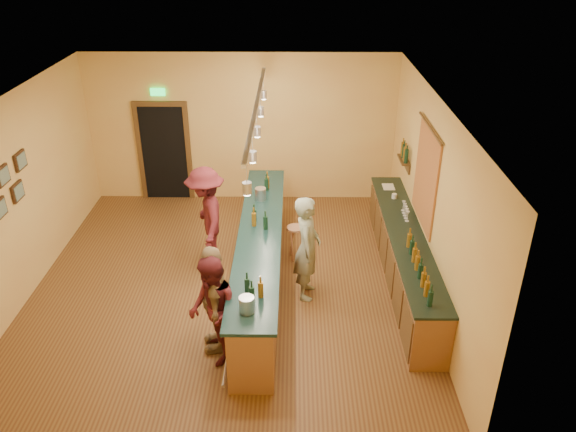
{
  "coord_description": "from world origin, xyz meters",
  "views": [
    {
      "loc": [
        1.09,
        -7.9,
        5.47
      ],
      "look_at": [
        1.01,
        0.2,
        1.24
      ],
      "focal_mm": 35.0,
      "sensor_mm": 36.0,
      "label": 1
    }
  ],
  "objects_px": {
    "customer_c": "(207,217)",
    "customer_a": "(213,311)",
    "back_counter": "(404,256)",
    "customer_b": "(215,298)",
    "bar_stool": "(295,234)",
    "tasting_bar": "(260,255)",
    "bartender": "(307,248)"
  },
  "relations": [
    {
      "from": "customer_a",
      "to": "bar_stool",
      "type": "xyz_separation_m",
      "value": [
        1.13,
        2.68,
        -0.31
      ]
    },
    {
      "from": "bartender",
      "to": "customer_b",
      "type": "xyz_separation_m",
      "value": [
        -1.31,
        -1.3,
        -0.05
      ]
    },
    {
      "from": "tasting_bar",
      "to": "customer_a",
      "type": "bearing_deg",
      "value": -107.24
    },
    {
      "from": "customer_a",
      "to": "customer_b",
      "type": "relative_size",
      "value": 0.96
    },
    {
      "from": "back_counter",
      "to": "customer_b",
      "type": "height_order",
      "value": "customer_b"
    },
    {
      "from": "bartender",
      "to": "customer_a",
      "type": "xyz_separation_m",
      "value": [
        -1.31,
        -1.55,
        -0.08
      ]
    },
    {
      "from": "bartender",
      "to": "customer_b",
      "type": "height_order",
      "value": "bartender"
    },
    {
      "from": "bar_stool",
      "to": "back_counter",
      "type": "bearing_deg",
      "value": -21.82
    },
    {
      "from": "customer_a",
      "to": "bar_stool",
      "type": "height_order",
      "value": "customer_a"
    },
    {
      "from": "customer_b",
      "to": "customer_c",
      "type": "relative_size",
      "value": 0.91
    },
    {
      "from": "back_counter",
      "to": "bartender",
      "type": "relative_size",
      "value": 2.57
    },
    {
      "from": "bar_stool",
      "to": "bartender",
      "type": "bearing_deg",
      "value": -80.74
    },
    {
      "from": "bartender",
      "to": "bar_stool",
      "type": "xyz_separation_m",
      "value": [
        -0.19,
        1.14,
        -0.39
      ]
    },
    {
      "from": "tasting_bar",
      "to": "customer_a",
      "type": "height_order",
      "value": "customer_a"
    },
    {
      "from": "customer_c",
      "to": "bar_stool",
      "type": "bearing_deg",
      "value": 81.23
    },
    {
      "from": "tasting_bar",
      "to": "customer_a",
      "type": "distance_m",
      "value": 1.86
    },
    {
      "from": "back_counter",
      "to": "customer_a",
      "type": "relative_size",
      "value": 2.83
    },
    {
      "from": "customer_b",
      "to": "tasting_bar",
      "type": "bearing_deg",
      "value": 153.13
    },
    {
      "from": "tasting_bar",
      "to": "bar_stool",
      "type": "relative_size",
      "value": 7.98
    },
    {
      "from": "bartender",
      "to": "customer_a",
      "type": "distance_m",
      "value": 2.03
    },
    {
      "from": "back_counter",
      "to": "bar_stool",
      "type": "xyz_separation_m",
      "value": [
        -1.83,
        0.73,
        0.01
      ]
    },
    {
      "from": "tasting_bar",
      "to": "customer_b",
      "type": "height_order",
      "value": "customer_b"
    },
    {
      "from": "back_counter",
      "to": "tasting_bar",
      "type": "distance_m",
      "value": 2.42
    },
    {
      "from": "customer_b",
      "to": "bar_stool",
      "type": "height_order",
      "value": "customer_b"
    },
    {
      "from": "customer_c",
      "to": "customer_a",
      "type": "bearing_deg",
      "value": -4.26
    },
    {
      "from": "back_counter",
      "to": "customer_c",
      "type": "distance_m",
      "value": 3.47
    },
    {
      "from": "back_counter",
      "to": "customer_b",
      "type": "relative_size",
      "value": 2.72
    },
    {
      "from": "customer_a",
      "to": "bar_stool",
      "type": "bearing_deg",
      "value": 136.7
    },
    {
      "from": "back_counter",
      "to": "bar_stool",
      "type": "relative_size",
      "value": 7.12
    },
    {
      "from": "bartender",
      "to": "customer_c",
      "type": "height_order",
      "value": "customer_c"
    },
    {
      "from": "back_counter",
      "to": "tasting_bar",
      "type": "height_order",
      "value": "tasting_bar"
    },
    {
      "from": "tasting_bar",
      "to": "customer_b",
      "type": "xyz_separation_m",
      "value": [
        -0.55,
        -1.52,
        0.23
      ]
    }
  ]
}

